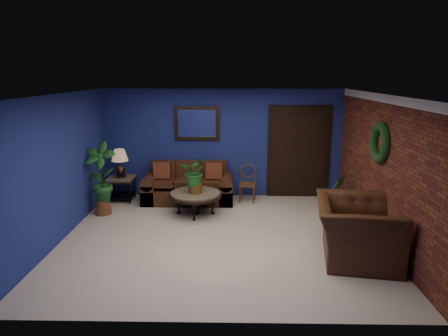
{
  "coord_description": "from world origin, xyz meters",
  "views": [
    {
      "loc": [
        0.2,
        -6.61,
        2.84
      ],
      "look_at": [
        0.06,
        0.55,
        1.13
      ],
      "focal_mm": 32.0,
      "sensor_mm": 36.0,
      "label": 1
    }
  ],
  "objects_px": {
    "side_chair": "(248,180)",
    "armchair": "(357,230)",
    "end_table": "(121,183)",
    "coffee_table": "(195,195)",
    "table_lamp": "(120,160)",
    "sofa": "(189,188)"
  },
  "relations": [
    {
      "from": "coffee_table",
      "to": "side_chair",
      "type": "height_order",
      "value": "side_chair"
    },
    {
      "from": "sofa",
      "to": "coffee_table",
      "type": "height_order",
      "value": "sofa"
    },
    {
      "from": "end_table",
      "to": "table_lamp",
      "type": "xyz_separation_m",
      "value": [
        -0.0,
        0.0,
        0.53
      ]
    },
    {
      "from": "sofa",
      "to": "coffee_table",
      "type": "distance_m",
      "value": 0.94
    },
    {
      "from": "armchair",
      "to": "coffee_table",
      "type": "bearing_deg",
      "value": 64.02
    },
    {
      "from": "side_chair",
      "to": "armchair",
      "type": "bearing_deg",
      "value": -52.86
    },
    {
      "from": "coffee_table",
      "to": "end_table",
      "type": "xyz_separation_m",
      "value": [
        -1.76,
        0.88,
        0.01
      ]
    },
    {
      "from": "sofa",
      "to": "end_table",
      "type": "bearing_deg",
      "value": -179.03
    },
    {
      "from": "side_chair",
      "to": "armchair",
      "type": "xyz_separation_m",
      "value": [
        1.58,
        -2.88,
        -0.01
      ]
    },
    {
      "from": "end_table",
      "to": "armchair",
      "type": "bearing_deg",
      "value": -32.37
    },
    {
      "from": "end_table",
      "to": "side_chair",
      "type": "xyz_separation_m",
      "value": [
        2.87,
        0.06,
        0.06
      ]
    },
    {
      "from": "side_chair",
      "to": "end_table",
      "type": "bearing_deg",
      "value": -170.37
    },
    {
      "from": "coffee_table",
      "to": "table_lamp",
      "type": "relative_size",
      "value": 1.75
    },
    {
      "from": "sofa",
      "to": "side_chair",
      "type": "xyz_separation_m",
      "value": [
        1.35,
        0.04,
        0.18
      ]
    },
    {
      "from": "coffee_table",
      "to": "end_table",
      "type": "distance_m",
      "value": 1.97
    },
    {
      "from": "table_lamp",
      "to": "armchair",
      "type": "height_order",
      "value": "table_lamp"
    },
    {
      "from": "side_chair",
      "to": "coffee_table",
      "type": "bearing_deg",
      "value": -131.44
    },
    {
      "from": "sofa",
      "to": "side_chair",
      "type": "relative_size",
      "value": 2.4
    },
    {
      "from": "end_table",
      "to": "table_lamp",
      "type": "distance_m",
      "value": 0.53
    },
    {
      "from": "coffee_table",
      "to": "side_chair",
      "type": "relative_size",
      "value": 1.29
    },
    {
      "from": "end_table",
      "to": "table_lamp",
      "type": "height_order",
      "value": "table_lamp"
    },
    {
      "from": "sofa",
      "to": "end_table",
      "type": "distance_m",
      "value": 1.53
    }
  ]
}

